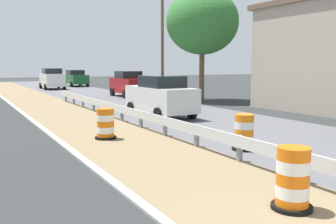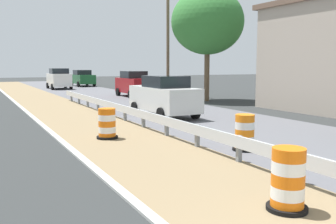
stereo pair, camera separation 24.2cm
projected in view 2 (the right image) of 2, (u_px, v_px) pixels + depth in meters
traffic_barrel_nearest at (288, 182)px, 6.57m from camera, size 0.72×0.72×1.12m
traffic_barrel_close at (245, 134)px, 11.21m from camera, size 0.71×0.71×1.08m
traffic_barrel_mid at (107, 125)px, 13.03m from camera, size 0.74×0.74×1.05m
car_lead_near_lane at (164, 96)px, 18.55m from camera, size 2.07×4.51×2.02m
car_trailing_near_lane at (134, 84)px, 30.30m from camera, size 2.05×4.14×2.05m
car_lead_far_lane at (59, 79)px, 39.93m from camera, size 2.14×4.18×2.17m
car_mid_far_lane at (83, 78)px, 45.21m from camera, size 2.23×4.41×1.93m
utility_pole_mid at (168, 37)px, 29.94m from camera, size 0.24×1.80×9.23m
tree_roadside at (207, 22)px, 25.99m from camera, size 5.02×5.02×7.76m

